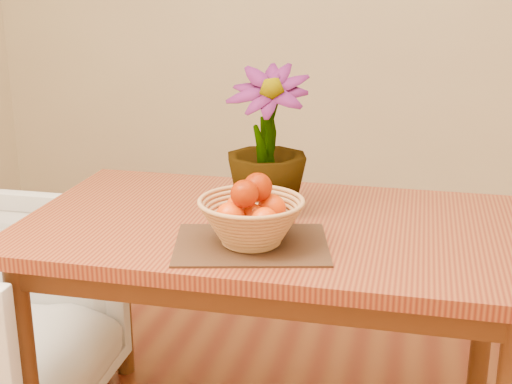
# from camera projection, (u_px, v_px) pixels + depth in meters

# --- Properties ---
(table) EXTENTS (1.40, 0.80, 0.75)m
(table) POSITION_uv_depth(u_px,v_px,m) (274.00, 251.00, 2.01)
(table) COLOR brown
(table) RESTS_ON floor
(placemat) EXTENTS (0.44, 0.37, 0.01)m
(placemat) POSITION_uv_depth(u_px,v_px,m) (251.00, 244.00, 1.82)
(placemat) COLOR #391E14
(placemat) RESTS_ON table
(wicker_basket) EXTENTS (0.27, 0.27, 0.11)m
(wicker_basket) POSITION_uv_depth(u_px,v_px,m) (251.00, 223.00, 1.80)
(wicker_basket) COLOR tan
(wicker_basket) RESTS_ON placemat
(orange_pile) EXTENTS (0.16, 0.16, 0.13)m
(orange_pile) POSITION_uv_depth(u_px,v_px,m) (251.00, 202.00, 1.78)
(orange_pile) COLOR red
(orange_pile) RESTS_ON wicker_basket
(potted_plant) EXTENTS (0.24, 0.24, 0.42)m
(potted_plant) POSITION_uv_depth(u_px,v_px,m) (267.00, 141.00, 2.01)
(potted_plant) COLOR #164F16
(potted_plant) RESTS_ON table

